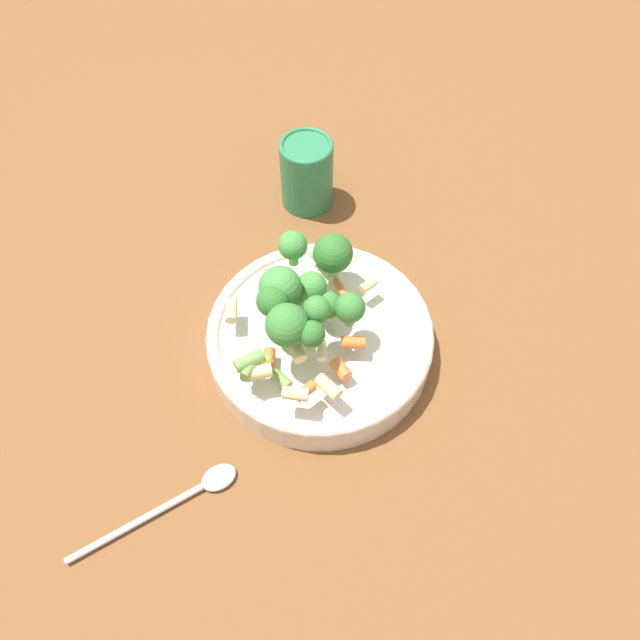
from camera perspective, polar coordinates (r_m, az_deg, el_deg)
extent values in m
plane|color=brown|center=(0.71, 0.00, -2.64)|extent=(3.00, 3.00, 0.00)
cylinder|color=silver|center=(0.70, 0.00, -1.87)|extent=(0.25, 0.25, 0.04)
torus|color=silver|center=(0.68, 0.00, -1.06)|extent=(0.25, 0.25, 0.01)
cylinder|color=#8CB766|center=(0.69, -2.73, 1.34)|extent=(0.01, 0.01, 0.01)
sphere|color=#479342|center=(0.67, -2.80, 2.34)|extent=(0.03, 0.03, 0.03)
cylinder|color=#8CB766|center=(0.67, -0.75, 2.06)|extent=(0.01, 0.01, 0.01)
sphere|color=#479342|center=(0.66, -0.77, 3.09)|extent=(0.03, 0.03, 0.03)
cylinder|color=#8CB766|center=(0.61, -0.75, -2.20)|extent=(0.01, 0.01, 0.01)
sphere|color=#33722D|center=(0.60, -0.77, -1.28)|extent=(0.03, 0.03, 0.03)
cylinder|color=#8CB766|center=(0.65, 2.71, 0.10)|extent=(0.01, 0.01, 0.01)
sphere|color=#3D8438|center=(0.63, 2.78, 1.13)|extent=(0.03, 0.03, 0.03)
cylinder|color=#8CB766|center=(0.68, -2.44, 5.68)|extent=(0.01, 0.01, 0.02)
sphere|color=#479342|center=(0.67, -2.51, 6.85)|extent=(0.03, 0.03, 0.03)
cylinder|color=#8CB766|center=(0.65, -3.55, 1.57)|extent=(0.02, 0.02, 0.02)
sphere|color=#479342|center=(0.63, -3.67, 3.01)|extent=(0.04, 0.04, 0.04)
cylinder|color=#8CB766|center=(0.67, 0.70, 0.53)|extent=(0.01, 0.01, 0.01)
sphere|color=#3D8438|center=(0.66, 0.71, 1.42)|extent=(0.03, 0.03, 0.03)
cylinder|color=#8CB766|center=(0.63, -0.28, 0.01)|extent=(0.01, 0.01, 0.01)
sphere|color=#3D8438|center=(0.61, -0.29, 0.98)|extent=(0.03, 0.03, 0.03)
cylinder|color=#8CB766|center=(0.70, 1.16, 4.73)|extent=(0.02, 0.02, 0.02)
sphere|color=#33722D|center=(0.68, 1.20, 6.12)|extent=(0.04, 0.04, 0.04)
cylinder|color=#8CB766|center=(0.64, -4.21, 0.63)|extent=(0.01, 0.01, 0.01)
sphere|color=#33722D|center=(0.62, -4.33, 1.76)|extent=(0.03, 0.03, 0.03)
cylinder|color=#8CB766|center=(0.63, -2.59, -2.15)|extent=(0.02, 0.02, 0.02)
sphere|color=#3D8438|center=(0.60, -2.70, -0.70)|extent=(0.04, 0.04, 0.04)
cylinder|color=#729E4C|center=(0.63, -3.56, -5.44)|extent=(0.02, 0.01, 0.01)
cylinder|color=#729E4C|center=(0.62, -6.46, -3.74)|extent=(0.02, 0.03, 0.01)
cylinder|color=orange|center=(0.64, 1.89, -4.50)|extent=(0.03, 0.02, 0.01)
cylinder|color=#729E4C|center=(0.68, -2.01, 2.61)|extent=(0.03, 0.03, 0.01)
cylinder|color=beige|center=(0.67, -8.11, 0.82)|extent=(0.03, 0.03, 0.01)
cylinder|color=beige|center=(0.61, 0.77, -6.15)|extent=(0.03, 0.02, 0.01)
cylinder|color=orange|center=(0.65, 3.15, -1.94)|extent=(0.03, 0.03, 0.01)
cylinder|color=orange|center=(0.66, 0.20, 1.62)|extent=(0.02, 0.01, 0.01)
cylinder|color=orange|center=(0.70, 1.87, 2.90)|extent=(0.03, 0.02, 0.01)
cylinder|color=beige|center=(0.69, 4.44, 3.19)|extent=(0.01, 0.02, 0.01)
cylinder|color=orange|center=(0.65, -4.66, -3.44)|extent=(0.02, 0.02, 0.01)
cylinder|color=beige|center=(0.60, -2.27, -6.75)|extent=(0.03, 0.02, 0.01)
cylinder|color=beige|center=(0.62, -2.13, -2.84)|extent=(0.03, 0.02, 0.01)
cylinder|color=beige|center=(0.62, -5.19, -4.96)|extent=(0.03, 0.03, 0.01)
cylinder|color=beige|center=(0.63, 0.16, -2.82)|extent=(0.02, 0.02, 0.01)
cylinder|color=#729E4C|center=(0.65, -5.18, -3.41)|extent=(0.02, 0.01, 0.01)
cylinder|color=#729E4C|center=(0.63, -6.62, -4.61)|extent=(0.02, 0.02, 0.01)
cylinder|color=orange|center=(0.61, -1.38, -6.54)|extent=(0.01, 0.02, 0.01)
cylinder|color=#729E4C|center=(0.72, 0.16, 5.37)|extent=(0.03, 0.02, 0.01)
cylinder|color=orange|center=(0.66, -3.49, 1.68)|extent=(0.02, 0.02, 0.01)
cylinder|color=#729E4C|center=(0.61, -6.33, -4.25)|extent=(0.01, 0.03, 0.01)
cylinder|color=#2D7F51|center=(0.83, -1.22, 13.19)|extent=(0.07, 0.07, 0.09)
torus|color=#2D7F51|center=(0.80, -1.28, 15.64)|extent=(0.07, 0.07, 0.01)
cylinder|color=silver|center=(0.65, -16.47, -17.36)|extent=(0.05, 0.13, 0.01)
ellipsoid|color=silver|center=(0.65, -9.24, -14.02)|extent=(0.04, 0.04, 0.01)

